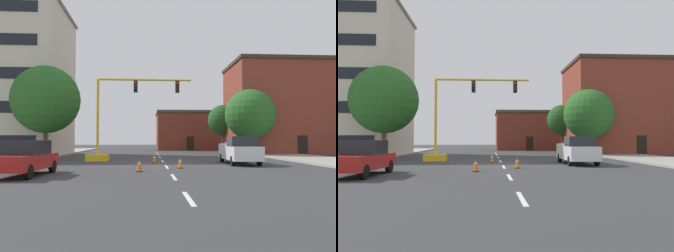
# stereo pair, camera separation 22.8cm
# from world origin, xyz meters

# --- Properties ---
(ground_plane) EXTENTS (160.00, 160.00, 0.00)m
(ground_plane) POSITION_xyz_m (0.00, 0.00, 0.00)
(ground_plane) COLOR #38383A
(sidewalk_left) EXTENTS (6.00, 56.00, 0.14)m
(sidewalk_left) POSITION_xyz_m (-13.23, 8.00, 0.07)
(sidewalk_left) COLOR #9E998E
(sidewalk_left) RESTS_ON ground_plane
(sidewalk_right) EXTENTS (6.00, 56.00, 0.14)m
(sidewalk_right) POSITION_xyz_m (13.23, 8.00, 0.07)
(sidewalk_right) COLOR #9E998E
(sidewalk_right) RESTS_ON ground_plane
(lane_stripe_seg_0) EXTENTS (0.16, 2.40, 0.01)m
(lane_stripe_seg_0) POSITION_xyz_m (0.00, -14.00, 0.00)
(lane_stripe_seg_0) COLOR silver
(lane_stripe_seg_0) RESTS_ON ground_plane
(lane_stripe_seg_1) EXTENTS (0.16, 2.40, 0.01)m
(lane_stripe_seg_1) POSITION_xyz_m (0.00, -8.50, 0.00)
(lane_stripe_seg_1) COLOR silver
(lane_stripe_seg_1) RESTS_ON ground_plane
(lane_stripe_seg_2) EXTENTS (0.16, 2.40, 0.01)m
(lane_stripe_seg_2) POSITION_xyz_m (0.00, -3.00, 0.00)
(lane_stripe_seg_2) COLOR silver
(lane_stripe_seg_2) RESTS_ON ground_plane
(lane_stripe_seg_3) EXTENTS (0.16, 2.40, 0.01)m
(lane_stripe_seg_3) POSITION_xyz_m (0.00, 2.50, 0.00)
(lane_stripe_seg_3) COLOR silver
(lane_stripe_seg_3) RESTS_ON ground_plane
(lane_stripe_seg_4) EXTENTS (0.16, 2.40, 0.01)m
(lane_stripe_seg_4) POSITION_xyz_m (0.00, 8.00, 0.00)
(lane_stripe_seg_4) COLOR silver
(lane_stripe_seg_4) RESTS_ON ground_plane
(lane_stripe_seg_5) EXTENTS (0.16, 2.40, 0.01)m
(lane_stripe_seg_5) POSITION_xyz_m (0.00, 13.50, 0.00)
(lane_stripe_seg_5) COLOR silver
(lane_stripe_seg_5) RESTS_ON ground_plane
(lane_stripe_seg_6) EXTENTS (0.16, 2.40, 0.01)m
(lane_stripe_seg_6) POSITION_xyz_m (0.00, 19.00, 0.00)
(lane_stripe_seg_6) COLOR silver
(lane_stripe_seg_6) RESTS_ON ground_plane
(building_tall_left) EXTENTS (13.64, 11.33, 16.38)m
(building_tall_left) POSITION_xyz_m (-17.13, 12.67, 8.20)
(building_tall_left) COLOR beige
(building_tall_left) RESTS_ON ground_plane
(building_brick_center) EXTENTS (10.58, 9.26, 6.44)m
(building_brick_center) POSITION_xyz_m (5.57, 31.38, 3.23)
(building_brick_center) COLOR brown
(building_brick_center) RESTS_ON ground_plane
(building_row_right) EXTENTS (13.95, 9.28, 11.32)m
(building_row_right) POSITION_xyz_m (16.13, 15.79, 5.67)
(building_row_right) COLOR brown
(building_row_right) RESTS_ON ground_plane
(traffic_signal_gantry) EXTENTS (8.65, 1.20, 6.83)m
(traffic_signal_gantry) POSITION_xyz_m (-4.24, 3.05, 2.22)
(traffic_signal_gantry) COLOR yellow
(traffic_signal_gantry) RESTS_ON ground_plane
(tree_right_far) EXTENTS (4.17, 4.17, 6.53)m
(tree_right_far) POSITION_xyz_m (9.20, 20.09, 4.43)
(tree_right_far) COLOR brown
(tree_right_far) RESTS_ON ground_plane
(tree_right_mid) EXTENTS (5.49, 5.49, 7.25)m
(tree_right_mid) POSITION_xyz_m (9.98, 10.74, 4.50)
(tree_right_mid) COLOR #4C3823
(tree_right_mid) RESTS_ON ground_plane
(tree_left_near) EXTENTS (5.96, 5.96, 8.27)m
(tree_left_near) POSITION_xyz_m (-10.18, 5.20, 5.28)
(tree_left_near) COLOR brown
(tree_left_near) RESTS_ON ground_plane
(pickup_truck_white) EXTENTS (2.19, 5.47, 1.99)m
(pickup_truck_white) POSITION_xyz_m (5.43, -0.73, 0.97)
(pickup_truck_white) COLOR white
(pickup_truck_white) RESTS_ON ground_plane
(sedan_red_near_left) EXTENTS (2.10, 4.60, 1.74)m
(sedan_red_near_left) POSITION_xyz_m (-7.24, -7.48, 0.89)
(sedan_red_near_left) COLOR #B21E19
(sedan_red_near_left) RESTS_ON ground_plane
(traffic_cone_roadside_a) EXTENTS (0.36, 0.36, 0.68)m
(traffic_cone_roadside_a) POSITION_xyz_m (-1.69, -5.88, 0.33)
(traffic_cone_roadside_a) COLOR black
(traffic_cone_roadside_a) RESTS_ON ground_plane
(traffic_cone_roadside_b) EXTENTS (0.36, 0.36, 0.65)m
(traffic_cone_roadside_b) POSITION_xyz_m (-0.71, 0.79, 0.32)
(traffic_cone_roadside_b) COLOR black
(traffic_cone_roadside_b) RESTS_ON ground_plane
(traffic_cone_roadside_c) EXTENTS (0.36, 0.36, 0.67)m
(traffic_cone_roadside_c) POSITION_xyz_m (0.79, -3.90, 0.33)
(traffic_cone_roadside_c) COLOR black
(traffic_cone_roadside_c) RESTS_ON ground_plane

